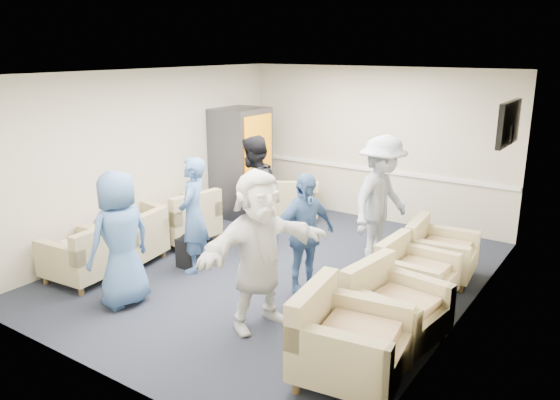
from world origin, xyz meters
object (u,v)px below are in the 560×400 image
Objects in this scene: person_back_right at (381,200)px; person_mid_right at (304,234)px; armchair_left_near at (85,257)px; person_mid_left at (193,215)px; person_front_right at (259,250)px; armchair_left_far at (184,220)px; armchair_corner at (296,201)px; armchair_right_midnear at (392,310)px; vending_machine at (241,162)px; armchair_right_midfar at (413,275)px; armchair_right_far at (437,254)px; person_front_left at (120,239)px; armchair_left_mid at (133,241)px; person_back_left at (254,194)px; armchair_right_near at (345,343)px.

person_mid_right is (-0.37, -1.47, -0.15)m from person_back_right.
armchair_left_near is 1.52m from person_mid_left.
person_front_right reaches higher than person_mid_right.
armchair_left_far reaches higher than armchair_corner.
vending_machine is at bearing 63.91° from armchair_right_midnear.
person_mid_left reaches higher than person_mid_right.
armchair_left_near is 1.08× the size of armchair_right_midfar.
armchair_left_far is 2.19m from armchair_corner.
armchair_right_far is at bearing -19.63° from person_mid_right.
vending_machine is 1.06× the size of person_back_right.
armchair_corner is 0.59× the size of person_back_right.
person_front_left is 0.92× the size of person_front_right.
armchair_left_mid is at bearing 44.45° from armchair_corner.
armchair_left_mid is 2.83m from vending_machine.
armchair_right_midfar is at bearing 112.43° from armchair_left_near.
person_mid_left is 0.89× the size of person_front_right.
armchair_corner is at bearing 45.64° from person_front_right.
person_front_right reaches higher than person_back_left.
armchair_right_near reaches higher than armchair_right_midnear.
person_mid_right is at bearing 138.89° from person_front_left.
person_mid_right is (2.54, -0.50, 0.41)m from armchair_left_far.
armchair_left_near reaches higher than armchair_right_far.
person_back_right is at bearing 152.34° from person_front_left.
armchair_left_far is 0.68× the size of person_mid_right.
armchair_left_near is 3.89m from armchair_right_near.
person_front_right is at bearing 86.02° from armchair_corner.
armchair_left_mid is 0.59× the size of person_mid_left.
vending_machine reaches higher than armchair_left_mid.
person_front_right is (-1.28, 0.40, 0.52)m from armchair_right_near.
person_mid_right is (-1.23, -0.56, 0.45)m from armchair_right_midfar.
armchair_right_near is at bearing -175.33° from armchair_right_midfar.
person_front_left is (-2.87, -2.92, 0.50)m from armchair_right_far.
armchair_corner is at bearing 175.29° from person_back_left.
armchair_right_midnear is at bearing -169.03° from armchair_right_midfar.
person_back_right reaches higher than armchair_corner.
person_back_right is at bearing 129.58° from armchair_left_near.
armchair_right_near is at bearing -154.97° from person_back_right.
armchair_right_far is 2.78m from person_back_left.
armchair_left_far reaches higher than armchair_right_midnear.
person_front_left reaches higher than armchair_right_far.
armchair_right_near is 0.67× the size of person_mid_left.
vending_machine reaches higher than armchair_right_near.
person_mid_right is (1.63, 0.25, -0.03)m from person_mid_left.
vending_machine reaches higher than armchair_left_near.
armchair_right_midnear is 1.54m from person_mid_right.
person_back_right is at bearing 118.30° from armchair_left_far.
armchair_right_near reaches higher than armchair_right_midfar.
armchair_left_mid is 0.53× the size of person_front_right.
armchair_left_near is at bearing -64.85° from person_mid_left.
person_front_right is (1.68, -0.77, 0.09)m from person_mid_left.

